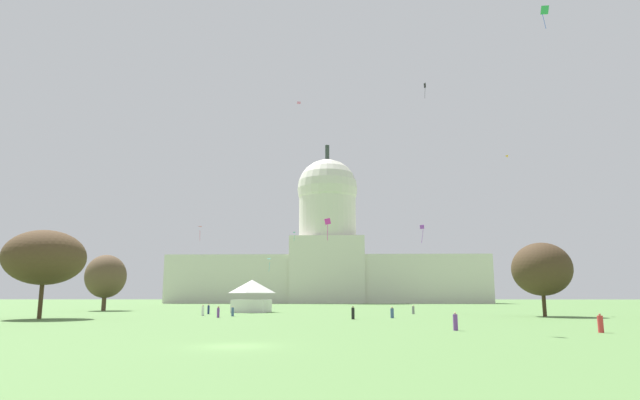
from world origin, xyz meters
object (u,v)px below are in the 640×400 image
object	(u,v)px
person_navy_lawn_far_right	(209,310)
kite_turquoise_mid	(296,233)
person_white_back_left	(203,311)
person_black_front_left	(353,313)
kite_red_mid	(201,228)
kite_black_high	(425,87)
person_denim_deep_crowd	(233,312)
person_denim_lawn_far_left	(392,313)
tree_east_near	(542,269)
kite_magenta_low	(328,224)
person_red_back_right	(600,324)
kite_orange_mid	(505,157)
kite_pink_high	(299,103)
person_purple_edge_east	(218,312)
event_tent	(252,295)
kite_cyan_low	(270,261)
tree_west_mid	(106,276)
person_grey_near_tree_west	(413,310)
kite_violet_low	(422,229)
kite_green_high	(545,11)
person_purple_edge_west	(455,322)
capitol_building	(327,257)

from	to	relation	value
person_navy_lawn_far_right	kite_turquoise_mid	xyz separation A→B (m)	(7.04, 93.88, 23.79)
person_white_back_left	person_black_front_left	bearing A→B (deg)	163.29
person_white_back_left	kite_red_mid	distance (m)	87.11
kite_black_high	kite_turquoise_mid	bearing A→B (deg)	59.41
person_denim_deep_crowd	person_denim_lawn_far_left	xyz separation A→B (m)	(23.50, -5.54, 0.02)
tree_east_near	kite_magenta_low	size ratio (longest dim) A/B	3.48
tree_east_near	person_navy_lawn_far_right	bearing A→B (deg)	170.44
person_red_back_right	kite_orange_mid	world-z (taller)	kite_orange_mid
person_white_back_left	kite_magenta_low	world-z (taller)	kite_magenta_low
kite_magenta_low	kite_pink_high	xyz separation A→B (m)	(-9.43, 62.11, 42.83)
person_red_back_right	person_purple_edge_east	size ratio (longest dim) A/B	1.01
event_tent	kite_orange_mid	bearing A→B (deg)	-5.04
person_denim_lawn_far_left	person_black_front_left	size ratio (longest dim) A/B	0.92
person_white_back_left	kite_red_mid	bearing A→B (deg)	-65.69
kite_turquoise_mid	kite_black_high	world-z (taller)	kite_black_high
tree_east_near	kite_cyan_low	distance (m)	94.62
tree_west_mid	kite_orange_mid	xyz separation A→B (m)	(78.24, -18.24, 20.15)
person_red_back_right	tree_west_mid	bearing A→B (deg)	159.95
tree_west_mid	person_purple_edge_east	distance (m)	46.78
person_grey_near_tree_west	person_white_back_left	xyz separation A→B (m)	(-33.65, -9.77, 0.10)
person_white_back_left	kite_violet_low	xyz separation A→B (m)	(36.77, 17.23, 14.62)
person_purple_edge_east	kite_violet_low	xyz separation A→B (m)	(32.91, 23.73, 14.65)
event_tent	kite_orange_mid	distance (m)	52.55
kite_turquoise_mid	kite_green_high	size ratio (longest dim) A/B	0.90
event_tent	kite_cyan_low	bearing A→B (deg)	99.93
kite_pink_high	kite_orange_mid	size ratio (longest dim) A/B	0.71
tree_west_mid	kite_orange_mid	world-z (taller)	kite_orange_mid
person_grey_near_tree_west	person_purple_edge_west	bearing A→B (deg)	4.23
person_white_back_left	kite_pink_high	bearing A→B (deg)	-90.25
tree_west_mid	kite_red_mid	xyz separation A→B (m)	(5.73, 53.62, 16.80)
person_purple_edge_west	kite_orange_mid	world-z (taller)	kite_orange_mid
person_purple_edge_west	kite_pink_high	distance (m)	111.47
person_purple_edge_west	kite_red_mid	bearing A→B (deg)	160.74
capitol_building	kite_turquoise_mid	size ratio (longest dim) A/B	40.52
tree_east_near	person_black_front_left	bearing A→B (deg)	-160.43
person_denim_deep_crowd	person_purple_edge_west	bearing A→B (deg)	109.48
person_denim_deep_crowd	kite_magenta_low	distance (m)	19.63
kite_pink_high	person_purple_edge_east	bearing A→B (deg)	-36.76
event_tent	person_purple_edge_west	size ratio (longest dim) A/B	4.64
event_tent	kite_turquoise_mid	size ratio (longest dim) A/B	2.41
person_navy_lawn_far_right	person_black_front_left	bearing A→B (deg)	13.79
person_red_back_right	kite_pink_high	size ratio (longest dim) A/B	1.43
person_denim_lawn_far_left	kite_turquoise_mid	distance (m)	113.84
tree_east_near	person_denim_deep_crowd	distance (m)	47.25
person_purple_edge_east	kite_red_mid	bearing A→B (deg)	132.30
person_denim_lawn_far_left	kite_cyan_low	size ratio (longest dim) A/B	0.44
person_denim_deep_crowd	person_white_back_left	xyz separation A→B (m)	(-4.95, 1.54, 0.09)
person_black_front_left	person_navy_lawn_far_right	bearing A→B (deg)	-166.55
tree_east_near	kite_orange_mid	distance (m)	22.54
person_grey_near_tree_west	person_black_front_left	size ratio (longest dim) A/B	0.87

